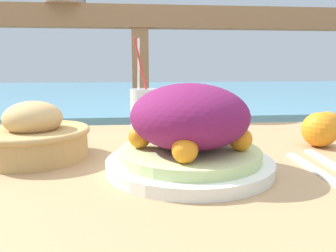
% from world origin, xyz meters
% --- Properties ---
extents(patio_table, '(1.12, 0.76, 0.70)m').
position_xyz_m(patio_table, '(0.00, 0.00, 0.61)').
color(patio_table, tan).
rests_on(patio_table, ground_plane).
extents(railing_fence, '(2.80, 0.08, 1.13)m').
position_xyz_m(railing_fence, '(0.00, 0.82, 0.84)').
color(railing_fence, brown).
rests_on(railing_fence, ground_plane).
extents(sea_backdrop, '(12.00, 4.00, 0.58)m').
position_xyz_m(sea_backdrop, '(0.00, 3.32, 0.29)').
color(sea_backdrop, '#568EA8').
rests_on(sea_backdrop, ground_plane).
extents(salad_plate, '(0.29, 0.29, 0.15)m').
position_xyz_m(salad_plate, '(0.07, -0.07, 0.77)').
color(salad_plate, white).
rests_on(salad_plate, patio_table).
extents(drink_glass, '(0.07, 0.07, 0.25)m').
position_xyz_m(drink_glass, '(-0.00, 0.18, 0.77)').
color(drink_glass, silver).
rests_on(drink_glass, patio_table).
extents(bread_basket, '(0.21, 0.21, 0.11)m').
position_xyz_m(bread_basket, '(-0.22, 0.03, 0.75)').
color(bread_basket, tan).
rests_on(bread_basket, patio_table).
extents(fork, '(0.02, 0.18, 0.00)m').
position_xyz_m(fork, '(0.29, -0.09, 0.70)').
color(fork, silver).
rests_on(fork, patio_table).
extents(knife, '(0.03, 0.18, 0.00)m').
position_xyz_m(knife, '(0.33, -0.06, 0.70)').
color(knife, silver).
rests_on(knife, patio_table).
extents(orange_near_basket, '(0.07, 0.07, 0.07)m').
position_xyz_m(orange_near_basket, '(0.46, 0.16, 0.74)').
color(orange_near_basket, orange).
rests_on(orange_near_basket, patio_table).
extents(orange_near_glass, '(0.08, 0.08, 0.08)m').
position_xyz_m(orange_near_glass, '(0.39, 0.07, 0.74)').
color(orange_near_glass, orange).
rests_on(orange_near_glass, patio_table).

